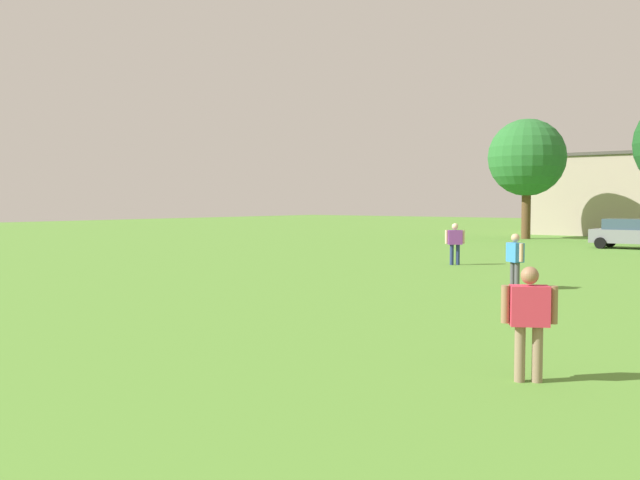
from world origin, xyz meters
TOP-DOWN VIEW (x-y plane):
  - adult_bystander at (2.45, 12.01)m, footprint 0.72×0.56m
  - bystander_near_trees at (-2.33, 22.75)m, footprint 0.68×0.58m
  - bystander_midfield at (-7.70, 29.16)m, footprint 0.68×0.61m
  - parked_car_gray_0 at (-4.73, 44.42)m, footprint 4.30×2.02m
  - tree_far_left at (-13.58, 51.12)m, footprint 5.42×5.42m
  - house_left at (-9.89, 61.16)m, footprint 13.87×7.59m

SIDE VIEW (x-z plane):
  - parked_car_gray_0 at x=-4.73m, z-range 0.02..1.70m
  - bystander_near_trees at x=-2.33m, z-range 0.16..1.85m
  - adult_bystander at x=2.45m, z-range 0.16..1.89m
  - bystander_midfield at x=-7.70m, z-range 0.16..1.92m
  - house_left at x=-9.89m, z-range 0.01..6.37m
  - tree_far_left at x=-13.58m, z-range 1.48..9.93m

